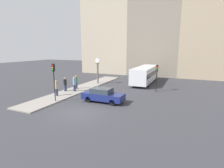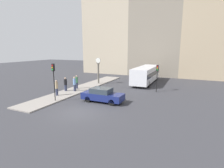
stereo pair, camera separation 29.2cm
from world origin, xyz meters
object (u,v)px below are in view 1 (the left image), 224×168
street_clock (98,70)px  pedestrian_tan_coat (56,88)px  bus_distant (145,74)px  pedestrian_green_hoodie (76,82)px  sedan_car (103,95)px  pedestrian_black_jacket (65,84)px  traffic_light_far (157,73)px  pedestrian_blue_stripe (74,84)px  traffic_light_near (54,75)px

street_clock → pedestrian_tan_coat: bearing=-95.9°
bus_distant → pedestrian_green_hoodie: (-7.52, -8.24, -0.48)m
sedan_car → pedestrian_black_jacket: bearing=162.7°
sedan_car → street_clock: bearing=121.2°
sedan_car → traffic_light_far: bearing=57.0°
sedan_car → pedestrian_green_hoodie: pedestrian_green_hoodie is taller
sedan_car → pedestrian_blue_stripe: size_ratio=2.34×
sedan_car → pedestrian_black_jacket: (-6.35, 1.98, 0.25)m
street_clock → pedestrian_black_jacket: size_ratio=2.30×
traffic_light_near → street_clock: street_clock is taller
traffic_light_near → pedestrian_tan_coat: size_ratio=2.14×
traffic_light_near → street_clock: bearing=92.1°
pedestrian_black_jacket → pedestrian_blue_stripe: bearing=18.7°
street_clock → pedestrian_black_jacket: (-1.43, -6.15, -1.20)m
sedan_car → pedestrian_tan_coat: size_ratio=2.42×
street_clock → sedan_car: bearing=-58.8°
traffic_light_far → pedestrian_tan_coat: size_ratio=1.93×
street_clock → pedestrian_tan_coat: (-0.87, -8.40, -1.16)m
pedestrian_tan_coat → pedestrian_black_jacket: (-0.55, 2.25, -0.04)m
pedestrian_tan_coat → pedestrian_blue_stripe: bearing=77.5°
traffic_light_far → pedestrian_tan_coat: (-10.12, -6.92, -1.47)m
street_clock → pedestrian_green_hoodie: 4.65m
traffic_light_near → pedestrian_blue_stripe: traffic_light_near is taller
traffic_light_near → street_clock: 10.11m
traffic_light_near → pedestrian_tan_coat: 2.78m
pedestrian_green_hoodie → pedestrian_tan_coat: 3.99m
street_clock → pedestrian_blue_stripe: 5.88m
pedestrian_tan_coat → pedestrian_black_jacket: size_ratio=1.03×
sedan_car → traffic_light_far: traffic_light_far is taller
traffic_light_near → pedestrian_black_jacket: traffic_light_near is taller
traffic_light_near → traffic_light_far: traffic_light_near is taller
sedan_car → bus_distant: (1.66, 11.96, 0.78)m
sedan_car → traffic_light_near: traffic_light_near is taller
traffic_light_near → street_clock: size_ratio=0.96×
street_clock → bus_distant: bearing=30.2°
street_clock → pedestrian_green_hoodie: street_clock is taller
pedestrian_tan_coat → pedestrian_blue_stripe: 2.70m
bus_distant → pedestrian_tan_coat: size_ratio=5.28×
traffic_light_far → pedestrian_green_hoodie: traffic_light_far is taller
pedestrian_green_hoodie → pedestrian_blue_stripe: size_ratio=0.97×
bus_distant → pedestrian_blue_stripe: size_ratio=5.10×
pedestrian_green_hoodie → sedan_car: bearing=-32.4°
traffic_light_far → street_clock: bearing=170.9°
street_clock → pedestrian_black_jacket: 6.43m
traffic_light_far → pedestrian_tan_coat: 12.35m
traffic_light_near → pedestrian_black_jacket: (-1.79, 3.93, -1.89)m
sedan_car → bus_distant: bus_distant is taller
bus_distant → pedestrian_blue_stripe: 11.81m
street_clock → pedestrian_blue_stripe: bearing=-92.9°
street_clock → pedestrian_green_hoodie: size_ratio=2.23×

